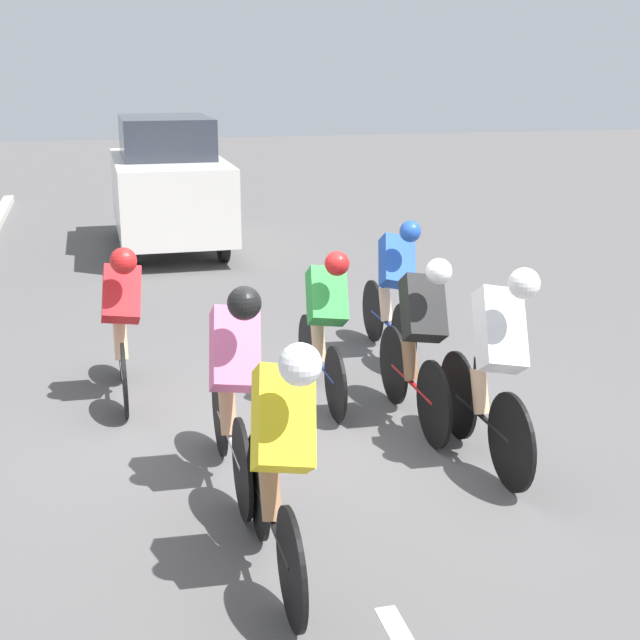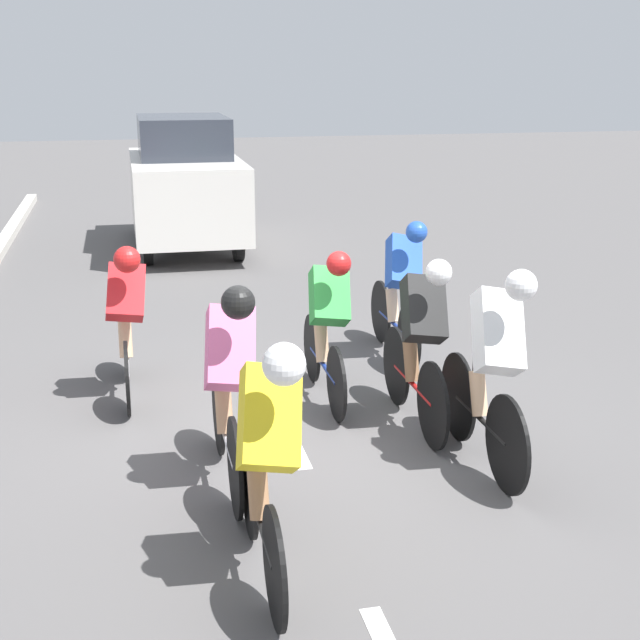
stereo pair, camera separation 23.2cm
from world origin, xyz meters
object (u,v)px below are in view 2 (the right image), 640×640
object	(u,v)px
support_car	(185,183)
cyclist_yellow	(267,454)
cyclist_red	(126,316)
cyclist_white	(493,363)
cyclist_blue	(401,286)
cyclist_pink	(229,380)
cyclist_green	(328,322)
cyclist_black	(420,340)

from	to	relation	value
support_car	cyclist_yellow	bearing A→B (deg)	88.44
cyclist_red	cyclist_white	distance (m)	3.32
cyclist_blue	cyclist_yellow	bearing A→B (deg)	62.63
cyclist_pink	cyclist_yellow	xyz separation A→B (m)	(-0.06, 1.28, 0.01)
cyclist_red	cyclist_white	xyz separation A→B (m)	(-2.59, 2.06, 0.06)
cyclist_green	support_car	bearing A→B (deg)	-84.51
cyclist_pink	support_car	xyz separation A→B (m)	(-0.34, -8.76, 0.25)
cyclist_red	cyclist_white	bearing A→B (deg)	141.50
cyclist_pink	cyclist_green	xyz separation A→B (m)	(-1.04, -1.47, -0.06)
cyclist_blue	support_car	bearing A→B (deg)	-74.75
cyclist_blue	cyclist_green	bearing A→B (deg)	46.69
cyclist_white	cyclist_green	size ratio (longest dim) A/B	1.01
cyclist_blue	cyclist_green	world-z (taller)	cyclist_blue
cyclist_red	cyclist_black	distance (m)	2.62
cyclist_pink	support_car	world-z (taller)	support_car
cyclist_yellow	support_car	xyz separation A→B (m)	(-0.27, -10.03, 0.24)
cyclist_white	cyclist_blue	size ratio (longest dim) A/B	1.00
cyclist_pink	cyclist_black	distance (m)	1.80
cyclist_black	cyclist_yellow	size ratio (longest dim) A/B	1.01
cyclist_black	cyclist_red	bearing A→B (deg)	-27.65
cyclist_blue	cyclist_green	size ratio (longest dim) A/B	1.01
cyclist_white	cyclist_yellow	bearing A→B (deg)	32.48
cyclist_black	cyclist_blue	bearing A→B (deg)	-102.41
cyclist_black	cyclist_yellow	distance (m)	2.56
cyclist_blue	support_car	xyz separation A→B (m)	(1.70, -6.23, 0.29)
cyclist_red	cyclist_pink	bearing A→B (deg)	109.19
cyclist_blue	cyclist_green	distance (m)	1.45
cyclist_red	cyclist_yellow	bearing A→B (deg)	102.99
cyclist_red	cyclist_green	distance (m)	1.79
cyclist_red	cyclist_green	xyz separation A→B (m)	(-1.72, 0.49, -0.02)
cyclist_red	support_car	size ratio (longest dim) A/B	0.43
cyclist_white	cyclist_black	xyz separation A→B (m)	(0.27, -0.85, -0.06)
cyclist_red	cyclist_green	bearing A→B (deg)	164.05
cyclist_pink	cyclist_black	xyz separation A→B (m)	(-1.64, -0.74, -0.04)
cyclist_green	cyclist_yellow	world-z (taller)	cyclist_yellow
cyclist_white	cyclist_green	xyz separation A→B (m)	(0.87, -1.57, -0.08)
cyclist_red	support_car	xyz separation A→B (m)	(-1.02, -6.79, 0.29)
cyclist_yellow	support_car	world-z (taller)	support_car
cyclist_blue	cyclist_red	bearing A→B (deg)	11.78
cyclist_red	cyclist_green	size ratio (longest dim) A/B	0.99
cyclist_red	cyclist_blue	size ratio (longest dim) A/B	0.98
cyclist_black	cyclist_yellow	bearing A→B (deg)	52.02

